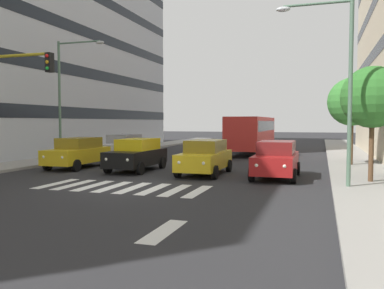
{
  "coord_description": "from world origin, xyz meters",
  "views": [
    {
      "loc": [
        -7.55,
        14.33,
        2.62
      ],
      "look_at": [
        -1.16,
        -5.43,
        1.45
      ],
      "focal_mm": 37.56,
      "sensor_mm": 36.0,
      "label": 1
    }
  ],
  "objects_px": {
    "car_0": "(276,159)",
    "street_tree_0": "(373,97)",
    "car_1": "(205,157)",
    "bus_behind_traffic": "(252,131)",
    "street_lamp_left": "(338,72)",
    "street_lamp_right": "(67,87)",
    "car_3": "(78,152)",
    "car_2": "(137,154)",
    "street_tree_1": "(352,102)",
    "car_row2_0": "(124,146)"
  },
  "relations": [
    {
      "from": "street_lamp_left",
      "to": "car_1",
      "type": "bearing_deg",
      "value": -24.41
    },
    {
      "from": "car_0",
      "to": "car_3",
      "type": "relative_size",
      "value": 1.0
    },
    {
      "from": "street_lamp_right",
      "to": "street_tree_1",
      "type": "height_order",
      "value": "street_lamp_right"
    },
    {
      "from": "car_0",
      "to": "car_row2_0",
      "type": "relative_size",
      "value": 1.0
    },
    {
      "from": "car_0",
      "to": "street_tree_0",
      "type": "xyz_separation_m",
      "value": [
        -3.97,
        0.95,
        2.74
      ]
    },
    {
      "from": "car_1",
      "to": "bus_behind_traffic",
      "type": "distance_m",
      "value": 14.08
    },
    {
      "from": "car_row2_0",
      "to": "street_tree_1",
      "type": "bearing_deg",
      "value": 177.18
    },
    {
      "from": "car_row2_0",
      "to": "street_lamp_left",
      "type": "xyz_separation_m",
      "value": [
        -13.98,
        9.26,
        3.64
      ]
    },
    {
      "from": "car_0",
      "to": "street_lamp_left",
      "type": "bearing_deg",
      "value": 134.38
    },
    {
      "from": "street_tree_1",
      "to": "street_lamp_right",
      "type": "bearing_deg",
      "value": 9.41
    },
    {
      "from": "car_0",
      "to": "car_2",
      "type": "xyz_separation_m",
      "value": [
        7.41,
        -0.49,
        0.0
      ]
    },
    {
      "from": "car_0",
      "to": "car_3",
      "type": "bearing_deg",
      "value": -3.41
    },
    {
      "from": "car_row2_0",
      "to": "street_lamp_right",
      "type": "relative_size",
      "value": 0.58
    },
    {
      "from": "street_tree_1",
      "to": "car_row2_0",
      "type": "bearing_deg",
      "value": -2.82
    },
    {
      "from": "car_3",
      "to": "car_row2_0",
      "type": "distance_m",
      "value": 5.99
    },
    {
      "from": "car_0",
      "to": "car_3",
      "type": "height_order",
      "value": "same"
    },
    {
      "from": "car_1",
      "to": "street_tree_0",
      "type": "distance_m",
      "value": 8.05
    },
    {
      "from": "car_1",
      "to": "street_lamp_right",
      "type": "xyz_separation_m",
      "value": [
        10.05,
        -2.91,
        3.94
      ]
    },
    {
      "from": "car_1",
      "to": "car_row2_0",
      "type": "xyz_separation_m",
      "value": [
        7.93,
        -6.51,
        0.0
      ]
    },
    {
      "from": "car_row2_0",
      "to": "street_tree_1",
      "type": "distance_m",
      "value": 15.38
    },
    {
      "from": "street_tree_0",
      "to": "street_tree_1",
      "type": "bearing_deg",
      "value": -87.32
    },
    {
      "from": "car_1",
      "to": "street_tree_0",
      "type": "bearing_deg",
      "value": 171.67
    },
    {
      "from": "car_0",
      "to": "bus_behind_traffic",
      "type": "bearing_deg",
      "value": -76.11
    },
    {
      "from": "car_0",
      "to": "street_tree_1",
      "type": "relative_size",
      "value": 0.88
    },
    {
      "from": "street_lamp_right",
      "to": "street_tree_1",
      "type": "xyz_separation_m",
      "value": [
        -17.21,
        -2.85,
        -1.05
      ]
    },
    {
      "from": "street_lamp_left",
      "to": "street_lamp_right",
      "type": "bearing_deg",
      "value": -19.36
    },
    {
      "from": "car_1",
      "to": "street_lamp_right",
      "type": "height_order",
      "value": "street_lamp_right"
    },
    {
      "from": "street_tree_1",
      "to": "car_3",
      "type": "bearing_deg",
      "value": 19.44
    },
    {
      "from": "car_3",
      "to": "bus_behind_traffic",
      "type": "height_order",
      "value": "bus_behind_traffic"
    },
    {
      "from": "street_lamp_right",
      "to": "street_tree_1",
      "type": "bearing_deg",
      "value": -170.59
    },
    {
      "from": "car_2",
      "to": "bus_behind_traffic",
      "type": "distance_m",
      "value": 14.29
    },
    {
      "from": "street_lamp_left",
      "to": "car_3",
      "type": "bearing_deg",
      "value": -13.38
    },
    {
      "from": "car_2",
      "to": "car_3",
      "type": "bearing_deg",
      "value": -2.7
    },
    {
      "from": "car_0",
      "to": "street_lamp_right",
      "type": "xyz_separation_m",
      "value": [
        13.56,
        -3.06,
        3.94
      ]
    },
    {
      "from": "street_tree_0",
      "to": "bus_behind_traffic",
      "type": "bearing_deg",
      "value": -63.7
    },
    {
      "from": "street_lamp_left",
      "to": "street_tree_0",
      "type": "xyz_separation_m",
      "value": [
        -1.43,
        -1.65,
        -0.9
      ]
    },
    {
      "from": "car_3",
      "to": "street_tree_0",
      "type": "height_order",
      "value": "street_tree_0"
    },
    {
      "from": "car_row2_0",
      "to": "street_tree_1",
      "type": "xyz_separation_m",
      "value": [
        -15.09,
        0.74,
        2.89
      ]
    },
    {
      "from": "street_lamp_left",
      "to": "street_lamp_right",
      "type": "height_order",
      "value": "street_lamp_right"
    },
    {
      "from": "car_row2_0",
      "to": "street_tree_0",
      "type": "height_order",
      "value": "street_tree_0"
    },
    {
      "from": "car_0",
      "to": "street_tree_0",
      "type": "relative_size",
      "value": 0.93
    },
    {
      "from": "car_1",
      "to": "car_row2_0",
      "type": "bearing_deg",
      "value": -39.39
    },
    {
      "from": "car_2",
      "to": "street_lamp_left",
      "type": "xyz_separation_m",
      "value": [
        -9.96,
        3.09,
        3.64
      ]
    },
    {
      "from": "car_0",
      "to": "car_1",
      "type": "bearing_deg",
      "value": -2.41
    },
    {
      "from": "car_3",
      "to": "street_lamp_right",
      "type": "relative_size",
      "value": 0.58
    },
    {
      "from": "street_tree_0",
      "to": "car_2",
      "type": "bearing_deg",
      "value": -7.19
    },
    {
      "from": "car_row2_0",
      "to": "street_lamp_left",
      "type": "relative_size",
      "value": 0.62
    },
    {
      "from": "car_row2_0",
      "to": "street_lamp_left",
      "type": "height_order",
      "value": "street_lamp_left"
    },
    {
      "from": "car_2",
      "to": "bus_behind_traffic",
      "type": "bearing_deg",
      "value": -105.88
    },
    {
      "from": "street_lamp_right",
      "to": "bus_behind_traffic",
      "type": "bearing_deg",
      "value": -132.06
    }
  ]
}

